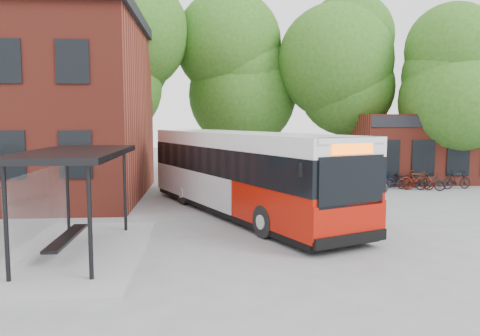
{
  "coord_description": "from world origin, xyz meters",
  "views": [
    {
      "loc": [
        -1.08,
        -13.76,
        3.67
      ],
      "look_at": [
        0.21,
        2.5,
        2.0
      ],
      "focal_mm": 35.0,
      "sensor_mm": 36.0,
      "label": 1
    }
  ],
  "objects": [
    {
      "name": "ground",
      "position": [
        0.0,
        0.0,
        0.0
      ],
      "size": [
        100.0,
        100.0,
        0.0
      ],
      "primitive_type": "plane",
      "color": "slate"
    },
    {
      "name": "shop_row",
      "position": [
        15.0,
        14.0,
        2.0
      ],
      "size": [
        14.0,
        6.2,
        4.0
      ],
      "primitive_type": null,
      "color": "maroon",
      "rests_on": "ground"
    },
    {
      "name": "bus_shelter",
      "position": [
        -4.5,
        -1.0,
        1.45
      ],
      "size": [
        3.6,
        7.0,
        2.9
      ],
      "primitive_type": null,
      "color": "black",
      "rests_on": "ground"
    },
    {
      "name": "bike_rail",
      "position": [
        9.28,
        10.0,
        0.19
      ],
      "size": [
        5.2,
        0.1,
        0.38
      ],
      "primitive_type": null,
      "color": "black",
      "rests_on": "ground"
    },
    {
      "name": "tree_0",
      "position": [
        -6.0,
        16.0,
        5.5
      ],
      "size": [
        7.92,
        7.92,
        11.0
      ],
      "primitive_type": null,
      "color": "#2A5B18",
      "rests_on": "ground"
    },
    {
      "name": "tree_1",
      "position": [
        1.0,
        17.0,
        5.2
      ],
      "size": [
        7.92,
        7.92,
        10.4
      ],
      "primitive_type": null,
      "color": "#2A5B18",
      "rests_on": "ground"
    },
    {
      "name": "tree_2",
      "position": [
        8.0,
        16.0,
        5.5
      ],
      "size": [
        7.92,
        7.92,
        11.0
      ],
      "primitive_type": null,
      "color": "#2A5B18",
      "rests_on": "ground"
    },
    {
      "name": "tree_3",
      "position": [
        13.0,
        12.0,
        4.64
      ],
      "size": [
        7.04,
        7.04,
        9.28
      ],
      "primitive_type": null,
      "color": "#2A5B18",
      "rests_on": "ground"
    },
    {
      "name": "city_bus",
      "position": [
        0.41,
        4.25,
        1.6
      ],
      "size": [
        7.59,
        12.62,
        3.21
      ],
      "primitive_type": null,
      "rotation": [
        0.0,
        0.0,
        0.42
      ],
      "color": "#A11106",
      "rests_on": "ground"
    },
    {
      "name": "bicycle_0",
      "position": [
        7.36,
        9.05,
        0.44
      ],
      "size": [
        1.78,
        1.24,
        0.89
      ],
      "primitive_type": "imported",
      "rotation": [
        0.0,
        0.0,
        1.14
      ],
      "color": "#37332B",
      "rests_on": "ground"
    },
    {
      "name": "bicycle_1",
      "position": [
        7.36,
        9.66,
        0.46
      ],
      "size": [
        1.53,
        0.44,
        0.92
      ],
      "primitive_type": "imported",
      "rotation": [
        0.0,
        0.0,
        1.58
      ],
      "color": "navy",
      "rests_on": "ground"
    },
    {
      "name": "bicycle_2",
      "position": [
        8.98,
        10.09,
        0.43
      ],
      "size": [
        1.75,
        1.12,
        0.87
      ],
      "primitive_type": "imported",
      "rotation": [
        0.0,
        0.0,
        1.93
      ],
      "color": "black",
      "rests_on": "ground"
    },
    {
      "name": "bicycle_3",
      "position": [
        8.58,
        10.78,
        0.45
      ],
      "size": [
        1.52,
        0.55,
        0.89
      ],
      "primitive_type": "imported",
      "rotation": [
        0.0,
        0.0,
        1.48
      ],
      "color": "#091D42",
      "rests_on": "ground"
    },
    {
      "name": "bicycle_4",
      "position": [
        9.81,
        10.81,
        0.5
      ],
      "size": [
        2.0,
        1.04,
        1.0
      ],
      "primitive_type": "imported",
      "rotation": [
        0.0,
        0.0,
        1.36
      ],
      "color": "black",
      "rests_on": "ground"
    },
    {
      "name": "bicycle_5",
      "position": [
        10.3,
        10.23,
        0.5
      ],
      "size": [
        1.73,
        0.85,
        1.0
      ],
      "primitive_type": "imported",
      "rotation": [
        0.0,
        0.0,
        1.34
      ],
      "color": "#5F2110",
      "rests_on": "ground"
    },
    {
      "name": "bicycle_6",
      "position": [
        10.21,
        9.8,
        0.42
      ],
      "size": [
        1.66,
        0.83,
        0.83
      ],
      "primitive_type": "imported",
      "rotation": [
        0.0,
        0.0,
        1.39
      ],
      "color": "#3D0C08",
      "rests_on": "ground"
    },
    {
      "name": "bicycle_7",
      "position": [
        10.75,
        9.57,
        0.45
      ],
      "size": [
        1.54,
        0.99,
        0.9
      ],
      "primitive_type": "imported",
      "rotation": [
        0.0,
        0.0,
        1.15
      ],
      "color": "black",
      "rests_on": "ground"
    },
    {
      "name": "bicycle_extra_0",
      "position": [
        12.43,
        10.01,
        0.5
      ],
      "size": [
        1.71,
        0.66,
        1.0
      ],
      "primitive_type": "imported",
      "rotation": [
        0.0,
        0.0,
        1.68
      ],
      "color": "black",
      "rests_on": "ground"
    }
  ]
}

